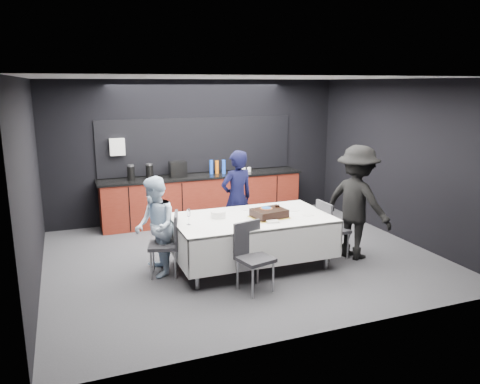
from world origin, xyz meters
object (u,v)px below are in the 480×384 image
object	(u,v)px
cake_assembly	(269,213)
party_table	(252,226)
person_right	(357,202)
chair_right	(329,225)
plate_stack	(218,214)
person_center	(237,199)
person_left	(155,227)
champagne_flute	(189,214)
chair_left	(169,240)
chair_near	(252,251)

from	to	relation	value
cake_assembly	party_table	bearing A→B (deg)	151.05
person_right	chair_right	bearing A→B (deg)	52.27
plate_stack	person_center	size ratio (longest dim) A/B	0.14
chair_right	person_left	bearing A→B (deg)	173.37
champagne_flute	chair_left	xyz separation A→B (m)	(-0.26, 0.17, -0.40)
cake_assembly	person_center	world-z (taller)	person_center
plate_stack	person_left	xyz separation A→B (m)	(-0.93, 0.07, -0.11)
plate_stack	person_right	bearing A→B (deg)	-9.42
chair_left	chair_right	world-z (taller)	same
party_table	person_center	xyz separation A→B (m)	(0.12, 0.97, 0.18)
chair_right	person_left	world-z (taller)	person_left
champagne_flute	chair_right	bearing A→B (deg)	-1.47
chair_right	person_right	bearing A→B (deg)	-15.47
champagne_flute	person_center	xyz separation A→B (m)	(1.10, 1.02, -0.12)
chair_left	cake_assembly	bearing A→B (deg)	-9.22
cake_assembly	chair_near	xyz separation A→B (m)	(-0.53, -0.63, -0.31)
champagne_flute	person_left	size ratio (longest dim) A/B	0.15
person_center	person_right	size ratio (longest dim) A/B	0.91
chair_near	person_right	world-z (taller)	person_right
cake_assembly	plate_stack	bearing A→B (deg)	159.89
chair_right	plate_stack	bearing A→B (deg)	172.02
plate_stack	champagne_flute	distance (m)	0.54
chair_left	person_right	xyz separation A→B (m)	(2.93, -0.34, 0.36)
person_left	person_right	xyz separation A→B (m)	(3.10, -0.43, 0.18)
champagne_flute	chair_right	size ratio (longest dim) A/B	0.24
party_table	plate_stack	size ratio (longest dim) A/B	10.41
champagne_flute	chair_near	size ratio (longest dim) A/B	0.24
person_left	person_right	size ratio (longest dim) A/B	0.80
plate_stack	chair_near	size ratio (longest dim) A/B	0.24
party_table	person_center	world-z (taller)	person_center
plate_stack	chair_near	xyz separation A→B (m)	(0.18, -0.89, -0.30)
cake_assembly	champagne_flute	xyz separation A→B (m)	(-1.21, 0.07, 0.09)
person_center	chair_right	bearing A→B (deg)	125.09
party_table	chair_right	bearing A→B (deg)	-4.98
cake_assembly	plate_stack	world-z (taller)	cake_assembly
champagne_flute	person_right	size ratio (longest dim) A/B	0.12
champagne_flute	chair_left	bearing A→B (deg)	147.07
plate_stack	chair_right	bearing A→B (deg)	-7.98
person_left	chair_left	bearing A→B (deg)	63.76
chair_left	person_center	distance (m)	1.63
cake_assembly	person_right	xyz separation A→B (m)	(1.46, -0.10, 0.06)
party_table	person_center	size ratio (longest dim) A/B	1.41
plate_stack	chair_right	size ratio (longest dim) A/B	0.24
plate_stack	chair_right	world-z (taller)	chair_right
chair_right	chair_near	xyz separation A→B (m)	(-1.59, -0.64, 0.00)
party_table	person_left	bearing A→B (deg)	171.90
chair_near	person_center	xyz separation A→B (m)	(0.43, 1.72, 0.29)
party_table	chair_near	size ratio (longest dim) A/B	2.51
party_table	plate_stack	bearing A→B (deg)	164.38
chair_right	person_right	size ratio (longest dim) A/B	0.51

